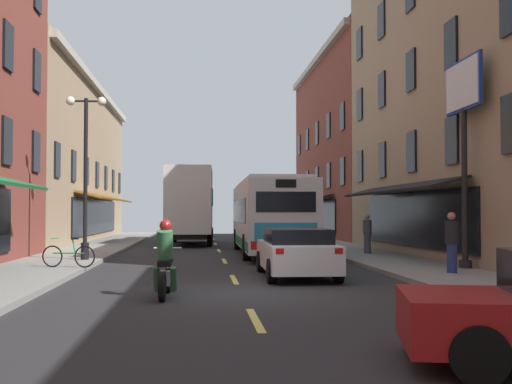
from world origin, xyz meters
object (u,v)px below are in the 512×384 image
box_truck (191,206)px  pedestrian_mid (452,242)px  billboard_sign (464,112)px  transit_bus (269,216)px  bicycle_mid (69,255)px  sedan_near (193,227)px  sedan_far (296,252)px  motorcycle_rider (165,264)px  pedestrian_near (367,233)px  street_lamp_twin (86,169)px

box_truck → pedestrian_mid: box_truck is taller
billboard_sign → transit_bus: bearing=120.0°
transit_bus → bicycle_mid: transit_bus is taller
sedan_near → sedan_far: (3.17, -29.38, 0.00)m
sedan_near → sedan_far: size_ratio=1.01×
transit_bus → motorcycle_rider: size_ratio=5.63×
sedan_far → pedestrian_near: size_ratio=2.88×
billboard_sign → sedan_far: bearing=-170.4°
motorcycle_rider → pedestrian_near: bearing=57.3°
motorcycle_rider → pedestrian_mid: pedestrian_mid is taller
sedan_far → street_lamp_twin: bearing=141.2°
transit_bus → sedan_far: transit_bus is taller
transit_bus → sedan_near: transit_bus is taller
billboard_sign → motorcycle_rider: size_ratio=3.05×
pedestrian_near → motorcycle_rider: bearing=76.0°
transit_bus → bicycle_mid: 10.20m
box_truck → sedan_near: (0.01, 11.20, -1.46)m
pedestrian_mid → pedestrian_near: bearing=-6.2°
pedestrian_near → pedestrian_mid: bearing=109.5°
billboard_sign → transit_bus: size_ratio=0.54×
sedan_near → bicycle_mid: 27.40m
transit_bus → sedan_far: bearing=-91.7°
sedan_far → motorcycle_rider: (-3.44, -3.90, 0.00)m
sedan_near → pedestrian_near: size_ratio=2.90×
sedan_far → pedestrian_near: bearing=62.3°
pedestrian_near → street_lamp_twin: size_ratio=0.28×
billboard_sign → street_lamp_twin: (-12.03, 4.53, -1.51)m
bicycle_mid → street_lamp_twin: (-0.08, 3.22, 2.84)m
billboard_sign → motorcycle_rider: (-8.72, -4.79, -4.15)m
sedan_near → pedestrian_near: 22.68m
box_truck → sedan_near: 11.30m
sedan_near → pedestrian_near: pedestrian_near is taller
bicycle_mid → street_lamp_twin: 4.30m
bicycle_mid → street_lamp_twin: street_lamp_twin is taller
billboard_sign → pedestrian_near: (-1.12, 7.02, -3.87)m
sedan_near → sedan_far: 29.55m
sedan_far → pedestrian_mid: size_ratio=2.75×
billboard_sign → pedestrian_mid: bearing=-124.8°
box_truck → pedestrian_near: size_ratio=5.10×
bicycle_mid → pedestrian_near: size_ratio=1.04×
transit_bus → motorcycle_rider: 14.00m
sedan_near → pedestrian_mid: bearing=-76.1°
billboard_sign → street_lamp_twin: size_ratio=1.09×
transit_bus → box_truck: box_truck is taller
billboard_sign → sedan_far: 6.78m
sedan_near → pedestrian_near: (7.33, -21.47, 0.28)m
billboard_sign → bicycle_mid: (-11.96, 1.31, -4.36)m
bicycle_mid → sedan_near: bearing=82.6°
pedestrian_near → pedestrian_mid: 8.48m
transit_bus → sedan_far: (-0.28, -9.56, -0.95)m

